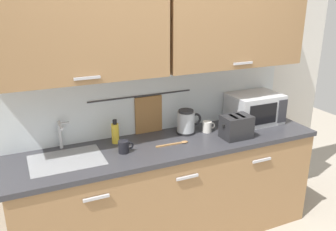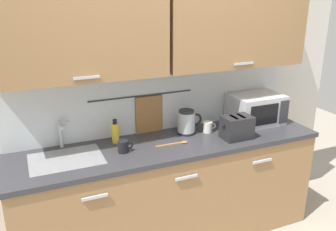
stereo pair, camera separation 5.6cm
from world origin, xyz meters
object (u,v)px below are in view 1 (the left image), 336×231
Objects in this scene: microwave at (254,108)px; toaster at (236,127)px; mug_by_kettle at (207,127)px; mug_near_sink at (124,147)px; dish_soap_bottle at (115,133)px; wooden_spoon at (176,143)px; electric_kettle at (186,122)px.

microwave is 0.44m from toaster.
mug_by_kettle is (-0.51, -0.03, -0.09)m from microwave.
mug_by_kettle is (0.78, 0.11, 0.00)m from mug_near_sink.
microwave is 1.80× the size of toaster.
wooden_spoon is at bearing -27.71° from dish_soap_bottle.
electric_kettle is (-0.69, 0.02, -0.03)m from microwave.
wooden_spoon is at bearing -135.17° from electric_kettle.
wooden_spoon is at bearing 171.02° from toaster.
dish_soap_bottle reaches higher than mug_by_kettle.
electric_kettle reaches higher than wooden_spoon.
dish_soap_bottle is 1.63× the size of mug_by_kettle.
mug_near_sink is (-1.30, -0.14, -0.09)m from microwave.
wooden_spoon is (-0.87, -0.16, -0.13)m from microwave.
microwave is at bearing 3.74° from mug_by_kettle.
mug_by_kettle is 0.38m from wooden_spoon.
microwave is 0.52m from mug_by_kettle.
mug_by_kettle reaches higher than wooden_spoon.
dish_soap_bottle is at bearing 161.95° from toaster.
toaster is at bearing -6.17° from mug_near_sink.
electric_kettle is at bearing 44.83° from wooden_spoon.
toaster reaches higher than mug_by_kettle.
electric_kettle is 0.89× the size of toaster.
electric_kettle is 1.16× the size of dish_soap_bottle.
mug_near_sink is at bearing -173.83° from microwave.
microwave is 2.03× the size of electric_kettle.
electric_kettle is at bearing 163.59° from mug_by_kettle.
mug_by_kettle is at bearing -7.14° from dish_soap_bottle.
dish_soap_bottle reaches higher than mug_near_sink.
electric_kettle reaches higher than mug_by_kettle.
mug_by_kettle is at bearing -16.41° from electric_kettle.
electric_kettle is 0.42m from toaster.
dish_soap_bottle is 0.77× the size of toaster.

